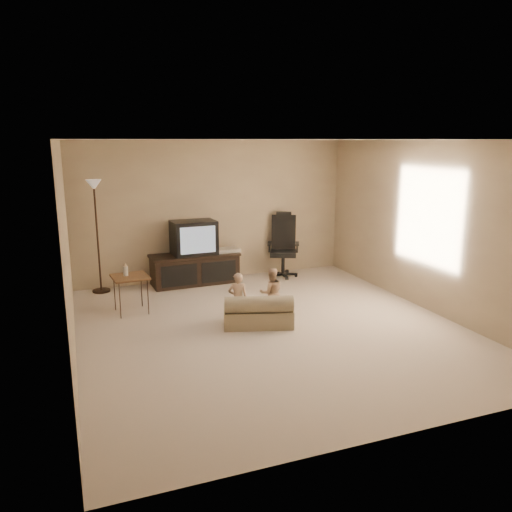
{
  "coord_description": "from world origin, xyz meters",
  "views": [
    {
      "loc": [
        -2.42,
        -5.92,
        2.49
      ],
      "look_at": [
        0.02,
        0.6,
        0.87
      ],
      "focal_mm": 35.0,
      "sensor_mm": 36.0,
      "label": 1
    }
  ],
  "objects_px": {
    "side_table": "(130,277)",
    "child_sofa": "(258,313)",
    "tv_stand": "(195,258)",
    "toddler_left": "(238,299)",
    "floor_lamp": "(96,211)",
    "office_chair": "(283,253)",
    "toddler_right": "(271,293)"
  },
  "relations": [
    {
      "from": "office_chair",
      "to": "toddler_left",
      "type": "relative_size",
      "value": 1.6
    },
    {
      "from": "side_table",
      "to": "toddler_left",
      "type": "distance_m",
      "value": 1.69
    },
    {
      "from": "floor_lamp",
      "to": "child_sofa",
      "type": "distance_m",
      "value": 3.31
    },
    {
      "from": "tv_stand",
      "to": "toddler_right",
      "type": "bearing_deg",
      "value": -76.18
    },
    {
      "from": "floor_lamp",
      "to": "toddler_right",
      "type": "relative_size",
      "value": 2.6
    },
    {
      "from": "toddler_right",
      "to": "tv_stand",
      "type": "bearing_deg",
      "value": -63.79
    },
    {
      "from": "floor_lamp",
      "to": "toddler_right",
      "type": "distance_m",
      "value": 3.25
    },
    {
      "from": "tv_stand",
      "to": "toddler_left",
      "type": "distance_m",
      "value": 2.22
    },
    {
      "from": "toddler_right",
      "to": "side_table",
      "type": "bearing_deg",
      "value": -15.91
    },
    {
      "from": "side_table",
      "to": "floor_lamp",
      "type": "distance_m",
      "value": 1.53
    },
    {
      "from": "child_sofa",
      "to": "floor_lamp",
      "type": "bearing_deg",
      "value": 144.95
    },
    {
      "from": "side_table",
      "to": "floor_lamp",
      "type": "xyz_separation_m",
      "value": [
        -0.35,
        1.24,
        0.83
      ]
    },
    {
      "from": "side_table",
      "to": "toddler_right",
      "type": "bearing_deg",
      "value": -25.65
    },
    {
      "from": "toddler_right",
      "to": "toddler_left",
      "type": "bearing_deg",
      "value": 23.74
    },
    {
      "from": "tv_stand",
      "to": "floor_lamp",
      "type": "bearing_deg",
      "value": 175.3
    },
    {
      "from": "floor_lamp",
      "to": "toddler_left",
      "type": "xyz_separation_m",
      "value": [
        1.68,
        -2.27,
        -1.0
      ]
    },
    {
      "from": "child_sofa",
      "to": "toddler_right",
      "type": "distance_m",
      "value": 0.45
    },
    {
      "from": "child_sofa",
      "to": "toddler_left",
      "type": "xyz_separation_m",
      "value": [
        -0.24,
        0.15,
        0.19
      ]
    },
    {
      "from": "toddler_left",
      "to": "office_chair",
      "type": "bearing_deg",
      "value": -108.35
    },
    {
      "from": "tv_stand",
      "to": "toddler_right",
      "type": "height_order",
      "value": "tv_stand"
    },
    {
      "from": "office_chair",
      "to": "side_table",
      "type": "relative_size",
      "value": 1.58
    },
    {
      "from": "office_chair",
      "to": "toddler_left",
      "type": "xyz_separation_m",
      "value": [
        -1.61,
        -2.14,
        -0.06
      ]
    },
    {
      "from": "side_table",
      "to": "child_sofa",
      "type": "relative_size",
      "value": 0.72
    },
    {
      "from": "side_table",
      "to": "child_sofa",
      "type": "distance_m",
      "value": 2.0
    },
    {
      "from": "office_chair",
      "to": "floor_lamp",
      "type": "relative_size",
      "value": 0.63
    },
    {
      "from": "toddler_left",
      "to": "toddler_right",
      "type": "xyz_separation_m",
      "value": [
        0.55,
        0.14,
        -0.01
      ]
    },
    {
      "from": "office_chair",
      "to": "toddler_left",
      "type": "distance_m",
      "value": 2.68
    },
    {
      "from": "side_table",
      "to": "floor_lamp",
      "type": "relative_size",
      "value": 0.4
    },
    {
      "from": "toddler_right",
      "to": "office_chair",
      "type": "bearing_deg",
      "value": -108.07
    },
    {
      "from": "tv_stand",
      "to": "floor_lamp",
      "type": "height_order",
      "value": "floor_lamp"
    },
    {
      "from": "child_sofa",
      "to": "toddler_right",
      "type": "bearing_deg",
      "value": 59.07
    },
    {
      "from": "office_chair",
      "to": "floor_lamp",
      "type": "distance_m",
      "value": 3.42
    }
  ]
}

